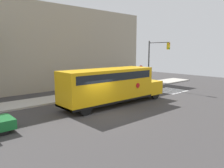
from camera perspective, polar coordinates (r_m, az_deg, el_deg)
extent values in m
plane|color=#3A3838|center=(16.74, -3.03, -7.59)|extent=(60.00, 60.00, 0.00)
cube|color=#B2ADA3|center=(22.04, -13.62, -3.65)|extent=(44.00, 3.00, 0.15)
cube|color=#9E937F|center=(27.48, -20.44, 8.84)|extent=(32.00, 4.00, 10.05)
cube|color=white|center=(25.70, 13.02, -2.05)|extent=(0.50, 3.20, 0.01)
cube|color=white|center=(26.27, 13.91, -1.85)|extent=(0.50, 3.20, 0.01)
cube|color=white|center=(26.84, 14.77, -1.66)|extent=(0.50, 3.20, 0.01)
cube|color=white|center=(27.42, 15.58, -1.48)|extent=(0.50, 3.20, 0.01)
cube|color=white|center=(28.00, 16.36, -1.31)|extent=(0.50, 3.20, 0.01)
cube|color=#EAA80F|center=(18.56, -1.05, -0.25)|extent=(8.59, 2.50, 2.72)
cube|color=#EAA80F|center=(22.35, 9.14, -0.69)|extent=(1.79, 2.50, 1.28)
cube|color=black|center=(18.80, -1.04, -4.10)|extent=(8.59, 2.54, 0.16)
cube|color=black|center=(18.45, -1.05, 2.24)|extent=(7.90, 2.53, 0.64)
cylinder|color=red|center=(19.31, 6.80, -0.37)|extent=(0.44, 0.02, 0.44)
cylinder|color=black|center=(23.07, 6.90, -1.84)|extent=(1.00, 0.30, 1.00)
cylinder|color=black|center=(21.73, 11.16, -2.60)|extent=(1.00, 0.30, 1.00)
cylinder|color=black|center=(17.92, -10.90, -5.00)|extent=(1.00, 0.30, 1.00)
cylinder|color=black|center=(16.15, -6.96, -6.42)|extent=(1.00, 0.30, 1.00)
cylinder|color=black|center=(13.85, -26.47, -10.64)|extent=(0.64, 0.22, 0.64)
cylinder|color=#38383A|center=(27.57, 7.41, 1.49)|extent=(0.07, 0.07, 2.55)
cylinder|color=red|center=(27.42, 7.53, 4.05)|extent=(0.76, 0.03, 0.76)
cylinder|color=#38383A|center=(28.53, 9.57, 5.09)|extent=(0.16, 0.16, 5.93)
cylinder|color=#38383A|center=(27.59, 12.14, 10.55)|extent=(0.10, 2.96, 0.10)
cube|color=yellow|center=(26.78, 14.52, 9.57)|extent=(0.28, 0.28, 0.80)
cylinder|color=red|center=(26.70, 14.81, 10.12)|extent=(0.18, 0.02, 0.18)
cylinder|color=#EAB214|center=(26.69, 14.79, 9.56)|extent=(0.18, 0.02, 0.18)
cylinder|color=green|center=(26.69, 14.76, 9.00)|extent=(0.18, 0.02, 0.18)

